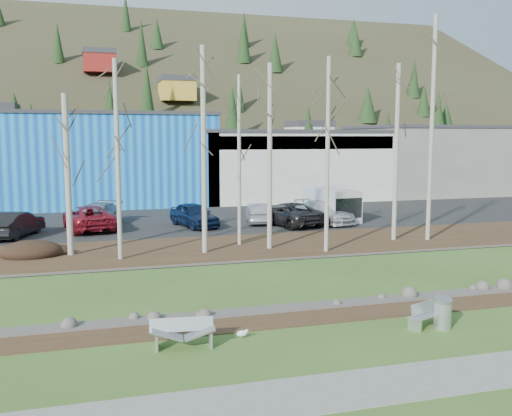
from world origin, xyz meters
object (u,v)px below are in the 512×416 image
object	(u,v)px
bench_damaged	(183,333)
car_7	(325,212)
seagull	(242,333)
car_4	(194,215)
bench_intact	(427,314)
car_5	(258,213)
car_6	(288,214)
car_3	(96,215)
car_1	(15,224)
car_2	(89,218)
litter_bin	(443,314)
van_white	(332,204)

from	to	relation	value
bench_damaged	car_7	size ratio (longest dim) A/B	0.37
seagull	car_4	world-z (taller)	car_4
seagull	bench_intact	bearing A→B (deg)	16.24
car_5	car_6	distance (m)	2.28
car_3	car_6	size ratio (longest dim) A/B	0.94
car_1	car_2	size ratio (longest dim) A/B	0.82
bench_intact	litter_bin	size ratio (longest dim) A/B	1.76
car_3	litter_bin	bearing A→B (deg)	-43.04
van_white	seagull	bearing A→B (deg)	-124.43
bench_damaged	car_5	distance (m)	23.47
car_2	car_3	bearing A→B (deg)	-120.56
bench_damaged	car_3	xyz separation A→B (m)	(-2.26, 23.33, 0.49)
car_6	car_5	bearing A→B (deg)	-57.76
car_4	car_7	xyz separation A→B (m)	(9.12, -0.84, -0.05)
bench_damaged	bench_intact	bearing A→B (deg)	4.35
car_1	car_5	bearing A→B (deg)	-155.17
bench_intact	bench_damaged	world-z (taller)	bench_damaged
car_2	van_white	size ratio (longest dim) A/B	1.08
car_7	car_2	bearing A→B (deg)	161.62
car_7	van_white	world-z (taller)	van_white
seagull	car_5	bearing A→B (deg)	94.00
litter_bin	car_1	bearing A→B (deg)	125.86
litter_bin	car_1	size ratio (longest dim) A/B	0.20
litter_bin	van_white	size ratio (longest dim) A/B	0.18
bench_intact	seagull	world-z (taller)	bench_intact
car_7	car_4	bearing A→B (deg)	161.40
van_white	car_2	bearing A→B (deg)	174.41
car_2	car_5	size ratio (longest dim) A/B	1.36
car_1	car_4	bearing A→B (deg)	-155.20
car_2	van_white	bearing A→B (deg)	168.43
bench_damaged	car_7	world-z (taller)	car_7
bench_damaged	car_1	world-z (taller)	car_1
bench_damaged	car_4	xyz separation A→B (m)	(4.06, 21.40, 0.52)
car_2	car_6	bearing A→B (deg)	162.18
litter_bin	car_4	bearing A→B (deg)	100.86
seagull	car_1	xyz separation A→B (m)	(-8.87, 20.25, 0.76)
bench_damaged	seagull	xyz separation A→B (m)	(1.86, 0.20, -0.26)
bench_intact	van_white	size ratio (longest dim) A/B	0.31
bench_damaged	van_white	distance (m)	25.90
bench_intact	car_5	xyz separation A→B (m)	(0.70, 22.17, 0.44)
bench_intact	car_4	bearing A→B (deg)	78.28
car_5	litter_bin	bearing A→B (deg)	99.75
bench_intact	seagull	bearing A→B (deg)	152.81
bench_intact	seagull	size ratio (longest dim) A/B	4.26
van_white	litter_bin	bearing A→B (deg)	-109.29
bench_damaged	seagull	distance (m)	1.89
car_1	car_7	world-z (taller)	car_1
seagull	litter_bin	bearing A→B (deg)	13.31
car_3	van_white	world-z (taller)	van_white
litter_bin	car_2	xyz separation A→B (m)	(-11.06, 22.69, 0.47)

